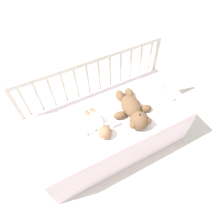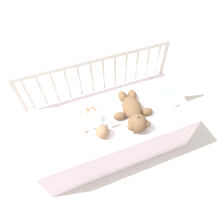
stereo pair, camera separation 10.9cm
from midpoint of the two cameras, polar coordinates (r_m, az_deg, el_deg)
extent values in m
plane|color=silver|center=(2.00, -1.65, -8.80)|extent=(12.00, 12.00, 0.00)
cube|color=silver|center=(1.80, -1.82, -5.42)|extent=(1.31, 0.60, 0.45)
cylinder|color=beige|center=(1.82, -25.14, -2.50)|extent=(0.04, 0.04, 0.80)
cylinder|color=beige|center=(2.07, 10.01, 11.16)|extent=(0.04, 0.04, 0.80)
cube|color=beige|center=(1.58, -7.82, 14.28)|extent=(1.28, 0.03, 0.04)
cylinder|color=beige|center=(1.66, -25.36, 2.47)|extent=(0.02, 0.02, 0.31)
cylinder|color=beige|center=(1.65, -22.06, 3.83)|extent=(0.02, 0.02, 0.31)
cylinder|color=beige|center=(1.65, -18.73, 5.20)|extent=(0.02, 0.02, 0.31)
cylinder|color=beige|center=(1.65, -15.40, 6.54)|extent=(0.02, 0.02, 0.31)
cylinder|color=beige|center=(1.67, -12.07, 7.84)|extent=(0.02, 0.02, 0.31)
cylinder|color=beige|center=(1.68, -8.79, 9.10)|extent=(0.02, 0.02, 0.31)
cylinder|color=beige|center=(1.71, -5.57, 10.29)|extent=(0.02, 0.02, 0.31)
cylinder|color=beige|center=(1.74, -2.42, 11.42)|extent=(0.02, 0.02, 0.31)
cylinder|color=beige|center=(1.77, 0.63, 12.48)|extent=(0.02, 0.02, 0.31)
cylinder|color=beige|center=(1.81, 3.58, 13.46)|extent=(0.02, 0.02, 0.31)
cylinder|color=beige|center=(1.86, 6.42, 14.36)|extent=(0.02, 0.02, 0.31)
cylinder|color=beige|center=(1.91, 9.13, 15.19)|extent=(0.02, 0.02, 0.31)
cube|color=white|center=(1.61, -0.50, -0.93)|extent=(0.79, 0.53, 0.01)
ellipsoid|color=brown|center=(1.61, 3.49, 1.74)|extent=(0.19, 0.25, 0.11)
sphere|color=brown|center=(1.51, 5.69, -2.54)|extent=(0.15, 0.15, 0.15)
sphere|color=tan|center=(1.47, 5.81, -1.66)|extent=(0.06, 0.06, 0.06)
sphere|color=black|center=(1.45, 5.89, -1.08)|extent=(0.02, 0.02, 0.02)
sphere|color=brown|center=(1.51, 8.12, -2.65)|extent=(0.06, 0.06, 0.06)
sphere|color=brown|center=(1.48, 3.95, -3.83)|extent=(0.06, 0.06, 0.06)
ellipsoid|color=brown|center=(1.63, 7.74, 0.89)|extent=(0.11, 0.08, 0.07)
ellipsoid|color=brown|center=(1.57, 0.26, -1.08)|extent=(0.11, 0.08, 0.07)
ellipsoid|color=brown|center=(1.72, 3.13, 5.27)|extent=(0.09, 0.12, 0.07)
ellipsoid|color=brown|center=(1.70, 0.45, 4.63)|extent=(0.09, 0.12, 0.07)
ellipsoid|color=white|center=(1.54, -6.39, -2.60)|extent=(0.10, 0.18, 0.10)
sphere|color=#936B4C|center=(1.47, -4.14, -5.98)|extent=(0.10, 0.10, 0.10)
ellipsoid|color=white|center=(1.49, -2.45, -2.97)|extent=(0.10, 0.04, 0.03)
ellipsoid|color=white|center=(1.53, -8.02, -5.66)|extent=(0.10, 0.04, 0.03)
sphere|color=#936B4C|center=(1.56, -2.07, -2.89)|extent=(0.03, 0.03, 0.03)
sphere|color=#936B4C|center=(1.52, -8.91, -6.27)|extent=(0.03, 0.03, 0.03)
ellipsoid|color=#936B4C|center=(1.62, -7.15, -0.45)|extent=(0.04, 0.10, 0.04)
ellipsoid|color=#936B4C|center=(1.61, -8.61, -1.14)|extent=(0.04, 0.10, 0.04)
sphere|color=#936B4C|center=(1.65, -7.91, 0.67)|extent=(0.03, 0.03, 0.03)
sphere|color=#936B4C|center=(1.64, -9.34, 0.00)|extent=(0.03, 0.03, 0.03)
cylinder|color=white|center=(1.78, 14.03, 4.98)|extent=(0.05, 0.14, 0.05)
cylinder|color=#4C99D8|center=(1.82, 12.71, 6.46)|extent=(0.05, 0.02, 0.05)
sphere|color=#EAC67F|center=(1.82, 12.39, 6.83)|extent=(0.04, 0.04, 0.04)
camera|label=1|loc=(0.05, -92.00, -2.66)|focal=32.00mm
camera|label=2|loc=(0.05, 88.00, 2.66)|focal=32.00mm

